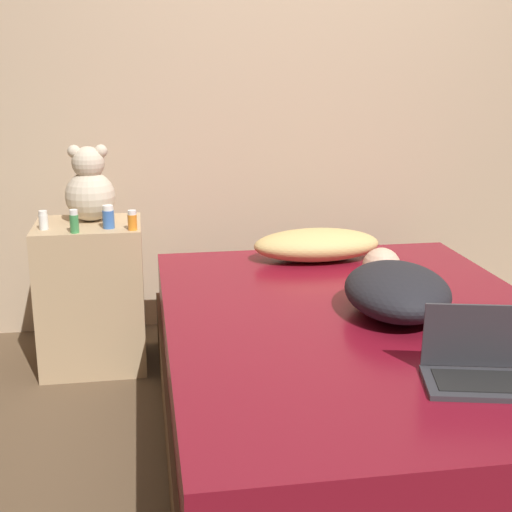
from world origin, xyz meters
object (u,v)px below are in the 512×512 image
object	(u,v)px
pillow	(317,245)
bottle_blue	(108,217)
bottle_green	(74,222)
laptop	(481,365)
bottle_orange	(132,220)
bottle_white	(43,220)
teddy_bear	(90,188)
person_lying	(396,288)

from	to	relation	value
pillow	bottle_blue	xyz separation A→B (m)	(-0.96, -0.08, 0.18)
bottle_blue	bottle_green	size ratio (longest dim) A/B	1.01
bottle_blue	bottle_green	bearing A→B (deg)	-154.79
laptop	bottle_orange	world-z (taller)	bottle_orange
pillow	bottle_white	distance (m)	1.25
bottle_white	bottle_blue	world-z (taller)	bottle_blue
bottle_orange	bottle_white	size ratio (longest dim) A/B	1.05
pillow	bottle_green	distance (m)	1.12
bottle_white	bottle_green	bearing A→B (deg)	-32.04
pillow	bottle_blue	distance (m)	0.98
teddy_bear	bottle_blue	world-z (taller)	teddy_bear
laptop	bottle_orange	size ratio (longest dim) A/B	4.32
pillow	bottle_orange	world-z (taller)	bottle_orange
bottle_orange	bottle_white	bearing A→B (deg)	169.14
pillow	laptop	size ratio (longest dim) A/B	1.60
teddy_bear	bottle_blue	size ratio (longest dim) A/B	3.41
laptop	bottle_white	bearing A→B (deg)	150.03
bottle_blue	pillow	bearing A→B (deg)	4.68
bottle_orange	bottle_green	distance (m)	0.24
teddy_bear	bottle_green	distance (m)	0.26
laptop	person_lying	bearing A→B (deg)	106.42
pillow	person_lying	world-z (taller)	person_lying
teddy_bear	bottle_white	world-z (taller)	teddy_bear
bottle_green	bottle_white	bearing A→B (deg)	147.96
pillow	bottle_green	size ratio (longest dim) A/B	5.99
person_lying	bottle_orange	world-z (taller)	bottle_orange
bottle_orange	person_lying	bearing A→B (deg)	-31.80
bottle_blue	person_lying	bearing A→B (deg)	-31.37
bottle_orange	bottle_white	world-z (taller)	bottle_orange
teddy_bear	bottle_white	distance (m)	0.27
laptop	bottle_white	size ratio (longest dim) A/B	4.54
pillow	laptop	world-z (taller)	laptop
laptop	teddy_bear	world-z (taller)	teddy_bear
pillow	bottle_green	world-z (taller)	bottle_green
bottle_white	teddy_bear	bearing A→B (deg)	37.16
pillow	person_lying	distance (m)	0.75
bottle_orange	bottle_green	size ratio (longest dim) A/B	0.87
bottle_green	teddy_bear	bearing A→B (deg)	76.36
laptop	pillow	bearing A→B (deg)	109.98
laptop	bottle_white	distance (m)	1.93
person_lying	bottle_green	bearing A→B (deg)	163.40
laptop	bottle_green	size ratio (longest dim) A/B	3.75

